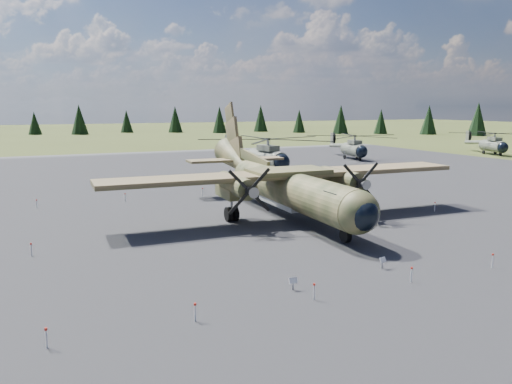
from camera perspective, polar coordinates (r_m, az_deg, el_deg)
name	(u,v)px	position (r m, az deg, el deg)	size (l,w,h in m)	color
ground	(268,230)	(38.11, 1.43, -4.35)	(500.00, 500.00, 0.00)	#495325
apron	(223,206)	(47.10, -3.82, -1.63)	(120.00, 120.00, 0.04)	#545458
transport_plane	(282,181)	(42.84, 3.02, 1.27)	(31.34, 28.50, 10.35)	#384123
helicopter_near	(266,148)	(70.21, 1.15, 5.04)	(21.73, 24.01, 4.93)	slate
helicopter_mid	(354,142)	(90.14, 11.09, 5.61)	(19.58, 21.03, 4.28)	slate
helicopter_far	(493,139)	(107.76, 25.49, 5.49)	(21.12, 21.25, 4.24)	slate
info_placard_left	(293,282)	(25.93, 4.26, -10.21)	(0.45, 0.24, 0.67)	gray
info_placard_right	(383,261)	(30.00, 14.27, -7.65)	(0.48, 0.30, 0.70)	gray
barrier_fence	(263,224)	(37.73, 0.85, -3.70)	(33.12, 29.62, 0.85)	white
treeline	(239,171)	(35.42, -2.01, 2.43)	(300.26, 302.56, 10.98)	black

